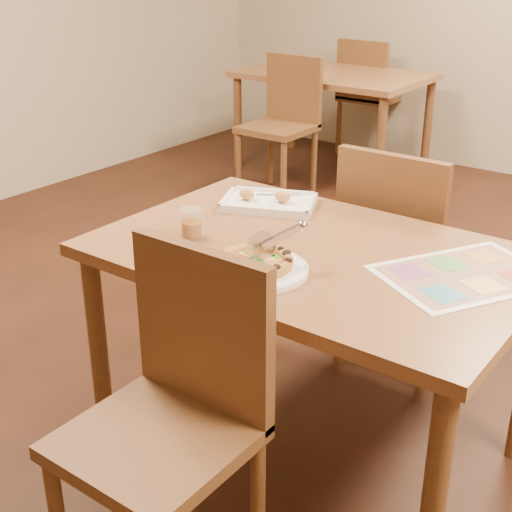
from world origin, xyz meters
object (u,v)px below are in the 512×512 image
Objects in this scene: dining_table at (312,275)px; menu at (465,275)px; pizza at (255,262)px; bg_table at (333,85)px; appetizer_tray at (268,203)px; glass_tumbler at (192,225)px; bg_chair_far at (366,84)px; plate at (256,270)px; pizza_cutter at (275,240)px; bg_chair_near at (286,108)px; chair_near at (180,383)px; chair_far at (398,236)px.

menu is (0.44, 0.10, 0.09)m from dining_table.
dining_table is 0.26m from pizza.
bg_table is at bearing 127.01° from menu.
bg_table is 3.47× the size of appetizer_tray.
appetizer_tray is 0.37m from glass_tumbler.
bg_chair_far is at bearing 112.44° from appetizer_tray.
dining_table is 1.00× the size of bg_table.
pizza_cutter is at bearing 60.82° from plate.
plate is at bearing -16.35° from glass_tumbler.
bg_chair_far reaches higher than dining_table.
pizza is at bearing 137.76° from plate.
bg_chair_near is (-1.60, 2.20, -0.07)m from dining_table.
bg_chair_near is 2.89m from plate.
plate is 0.02m from pizza.
chair_near is at bearing -122.09° from menu.
chair_near is at bearing -144.34° from pizza_cutter.
appetizer_tray reaches higher than pizza.
chair_near and bg_chair_far have the same top height.
pizza_cutter is 0.32× the size of menu.
bg_chair_far reaches higher than appetizer_tray.
pizza reaches higher than plate.
plate is at bearing -62.78° from bg_table.
dining_table is 8.84× the size of pizza_cutter.
bg_chair_far is 1.25× the size of appetizer_tray.
glass_tumbler is at bearing 64.07° from chair_far.
glass_tumbler is (1.24, -2.34, 0.19)m from bg_chair_near.
bg_chair_far is 3.84m from pizza_cutter.
chair_far is 1.25× the size of appetizer_tray.
glass_tumbler reaches higher than plate.
dining_table is 0.42m from appetizer_tray.
chair_far is at bearing 90.00° from chair_near.
pizza_cutter reaches higher than appetizer_tray.
bg_chair_far is 3.87m from plate.
bg_chair_far is at bearing 90.00° from bg_chair_near.
chair_far is 0.85m from glass_tumbler.
chair_near is 2.17× the size of pizza.
chair_near is at bearing -68.28° from appetizer_tray.
bg_table is 3.41m from plate.
bg_chair_near is at bearing 119.74° from chair_near.
plate is (-0.04, -0.23, 0.09)m from dining_table.
pizza is at bearing 113.75° from bg_chair_far.
menu is (0.44, 0.70, 0.16)m from chair_near.
bg_chair_near is (0.00, -0.60, -0.07)m from bg_table.
pizza is 1.47× the size of pizza_cutter.
appetizer_tray is at bearing -57.18° from bg_chair_near.
glass_tumbler reaches higher than dining_table.
chair_far is 5.12× the size of glass_tumbler.
chair_near reaches higher than pizza_cutter.
dining_table is at bearing 90.00° from chair_near.
menu is at bearing 122.45° from bg_chair_far.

